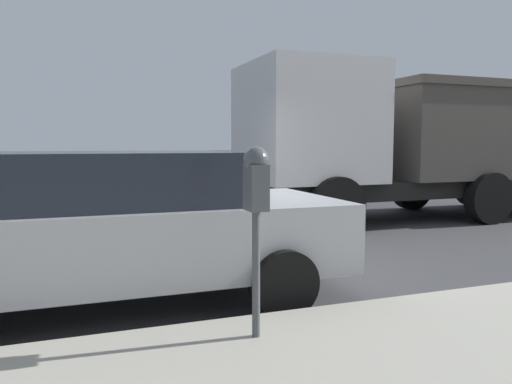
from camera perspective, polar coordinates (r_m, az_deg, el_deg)
name	(u,v)px	position (r m, az deg, el deg)	size (l,w,h in m)	color
ground_plane	(210,270)	(6.48, -5.25, -8.87)	(220.00, 220.00, 0.00)	#424244
parking_meter	(256,193)	(3.66, 0.00, -0.13)	(0.21, 0.19, 1.43)	#4C5156
car_silver	(112,224)	(5.20, -16.14, -3.55)	(2.16, 4.56, 1.53)	#B7BABF
dump_truck	(420,139)	(11.39, 18.23, 5.77)	(2.77, 7.83, 3.15)	black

